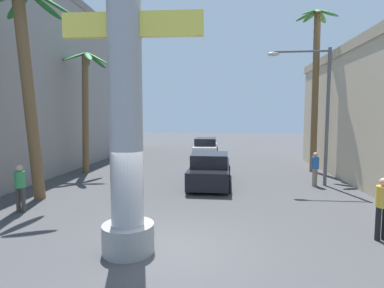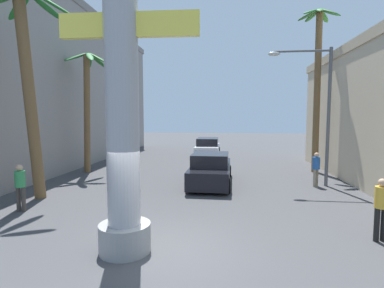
{
  "view_description": "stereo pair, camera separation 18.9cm",
  "coord_description": "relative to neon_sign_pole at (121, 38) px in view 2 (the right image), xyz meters",
  "views": [
    {
      "loc": [
        1.29,
        -7.0,
        3.3
      ],
      "look_at": [
        0.0,
        6.19,
        2.11
      ],
      "focal_mm": 28.0,
      "sensor_mm": 36.0,
      "label": 1
    },
    {
      "loc": [
        1.47,
        -6.98,
        3.3
      ],
      "look_at": [
        0.0,
        6.19,
        2.11
      ],
      "focal_mm": 28.0,
      "sensor_mm": 36.0,
      "label": 2
    }
  ],
  "objects": [
    {
      "name": "building_left",
      "position": [
        -10.29,
        13.08,
        0.32
      ],
      "size": [
        6.92,
        27.64,
        10.88
      ],
      "color": "gray",
      "rests_on": "ground"
    },
    {
      "name": "palm_tree_mid_right",
      "position": [
        7.8,
        11.76,
        0.58
      ],
      "size": [
        2.39,
        2.43,
        9.6
      ],
      "color": "brown",
      "rests_on": "ground"
    },
    {
      "name": "ground_plane",
      "position": [
        0.95,
        10.09,
        -5.13
      ],
      "size": [
        92.98,
        92.98,
        0.0
      ],
      "primitive_type": "plane",
      "color": "#424244"
    },
    {
      "name": "neon_sign_pole",
      "position": [
        0.0,
        0.0,
        0.0
      ],
      "size": [
        3.65,
        1.27,
        10.92
      ],
      "color": "#9E9EA3",
      "rests_on": "ground"
    },
    {
      "name": "pedestrian_by_sign",
      "position": [
        6.55,
        1.34,
        -4.14
      ],
      "size": [
        0.41,
        0.41,
        1.7
      ],
      "color": "black",
      "rests_on": "ground"
    },
    {
      "name": "car_lead",
      "position": [
        1.72,
        7.75,
        -4.43
      ],
      "size": [
        2.08,
        5.11,
        1.56
      ],
      "color": "black",
      "rests_on": "ground"
    },
    {
      "name": "pedestrian_curb_left",
      "position": [
        -4.68,
        2.65,
        -4.16
      ],
      "size": [
        0.36,
        0.36,
        1.66
      ],
      "color": "#3F3833",
      "rests_on": "ground"
    },
    {
      "name": "palm_tree_mid_left",
      "position": [
        -5.67,
        10.07,
        -0.69
      ],
      "size": [
        2.99,
        2.8,
        7.1
      ],
      "color": "brown",
      "rests_on": "ground"
    },
    {
      "name": "street_lamp",
      "position": [
        6.76,
        7.93,
        -1.08
      ],
      "size": [
        2.95,
        0.28,
        6.54
      ],
      "color": "#59595E",
      "rests_on": "ground"
    },
    {
      "name": "pedestrian_mid_right",
      "position": [
        6.74,
        7.76,
        -4.18
      ],
      "size": [
        0.48,
        0.48,
        1.63
      ],
      "color": "gray",
      "rests_on": "ground"
    },
    {
      "name": "palm_tree_near_left",
      "position": [
        -5.11,
        4.07,
        -0.52
      ],
      "size": [
        3.13,
        3.26,
        8.01
      ],
      "color": "brown",
      "rests_on": "ground"
    },
    {
      "name": "car_far",
      "position": [
        0.96,
        18.16,
        -4.39
      ],
      "size": [
        1.99,
        4.77,
        1.56
      ],
      "color": "black",
      "rests_on": "ground"
    }
  ]
}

